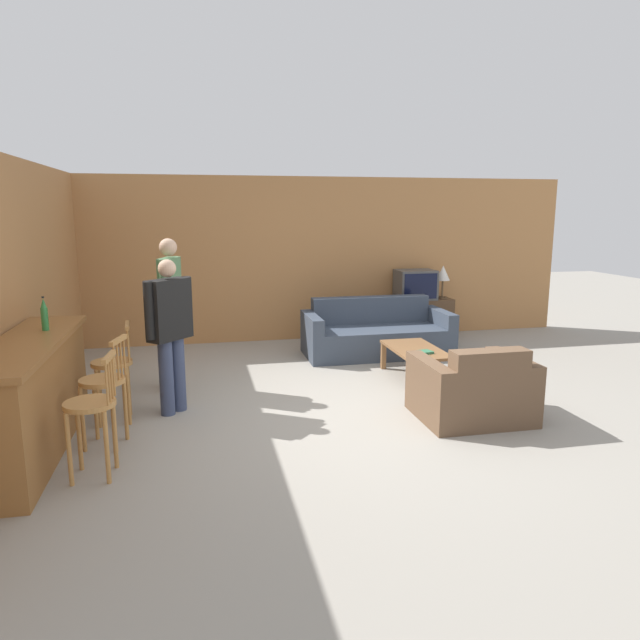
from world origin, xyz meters
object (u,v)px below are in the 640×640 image
object	(u,v)px
couch_far	(376,335)
table_lamp	(443,274)
bar_chair_far	(114,369)
person_by_window	(171,304)
tv_unit	(414,318)
person_by_counter	(170,328)
bar_chair_near	(92,412)
coffee_table	(416,352)
armchair_near	(473,391)
bottle	(44,315)
bar_chair_mid	(104,388)
tv	(415,285)
book_on_table	(423,352)

from	to	relation	value
couch_far	table_lamp	distance (m)	1.86
bar_chair_far	person_by_window	size ratio (longest dim) A/B	0.56
tv_unit	person_by_counter	world-z (taller)	person_by_counter
bar_chair_near	coffee_table	bearing A→B (deg)	30.04
person_by_counter	armchair_near	bearing A→B (deg)	-15.85
bottle	bar_chair_near	bearing A→B (deg)	-62.48
bar_chair_mid	table_lamp	size ratio (longest dim) A/B	1.82
tv	couch_far	bearing A→B (deg)	-136.11
tv_unit	coffee_table	bearing A→B (deg)	-111.12
bottle	bar_chair_far	bearing A→B (deg)	21.65
bar_chair_far	person_by_window	bearing A→B (deg)	60.51
tv_unit	person_by_counter	distance (m)	4.76
couch_far	tv	distance (m)	1.45
bar_chair_mid	book_on_table	size ratio (longest dim) A/B	4.13
bar_chair_far	couch_far	distance (m)	3.96
couch_far	tv	xyz separation A→B (m)	(0.96, 0.92, 0.60)
bar_chair_near	person_by_counter	bearing A→B (deg)	68.41
bar_chair_mid	book_on_table	xyz separation A→B (m)	(3.45, 1.12, -0.13)
tv	bottle	size ratio (longest dim) A/B	1.98
coffee_table	tv_unit	world-z (taller)	tv_unit
bar_chair_mid	bar_chair_far	bearing A→B (deg)	89.97
armchair_near	table_lamp	distance (m)	3.97
table_lamp	person_by_window	bearing A→B (deg)	-154.35
couch_far	tv_unit	world-z (taller)	couch_far
person_by_window	bar_chair_near	bearing A→B (deg)	-103.72
table_lamp	book_on_table	bearing A→B (deg)	-118.45
person_by_counter	bottle	bearing A→B (deg)	-161.67
bottle	person_by_counter	bearing A→B (deg)	18.33
tv	table_lamp	size ratio (longest dim) A/B	1.15
table_lamp	bar_chair_far	bearing A→B (deg)	-148.09
bottle	table_lamp	world-z (taller)	bottle
table_lamp	person_by_window	distance (m)	4.73
tv	book_on_table	xyz separation A→B (m)	(-0.87, -2.48, -0.48)
coffee_table	table_lamp	distance (m)	2.69
coffee_table	book_on_table	world-z (taller)	book_on_table
bar_chair_far	couch_far	xyz separation A→B (m)	(3.36, 2.07, -0.25)
coffee_table	bottle	world-z (taller)	bottle
table_lamp	bottle	bearing A→B (deg)	-149.03
armchair_near	bottle	size ratio (longest dim) A/B	3.41
bar_chair_near	person_by_window	xyz separation A→B (m)	(0.53, 2.17, 0.48)
bar_chair_far	table_lamp	size ratio (longest dim) A/B	1.82
bar_chair_mid	couch_far	distance (m)	4.31
person_by_window	person_by_counter	size ratio (longest dim) A/B	1.11
book_on_table	table_lamp	distance (m)	2.90
bar_chair_near	couch_far	world-z (taller)	bar_chair_near
armchair_near	person_by_window	distance (m)	3.46
armchair_near	tv_unit	size ratio (longest dim) A/B	0.87
coffee_table	table_lamp	size ratio (longest dim) A/B	2.01
bottle	table_lamp	bearing A→B (deg)	30.97
bar_chair_near	armchair_near	xyz separation A→B (m)	(3.50, 0.54, -0.25)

